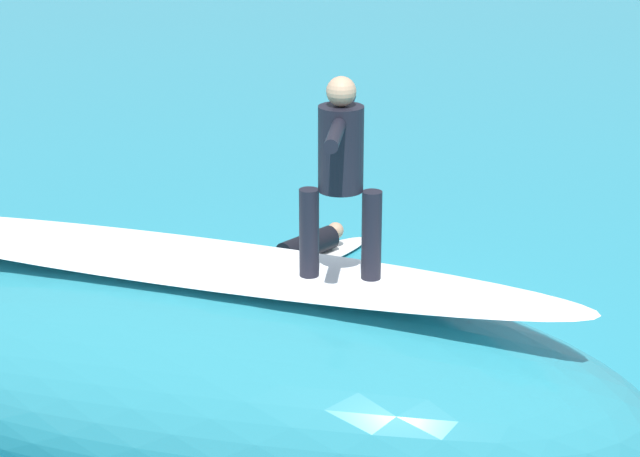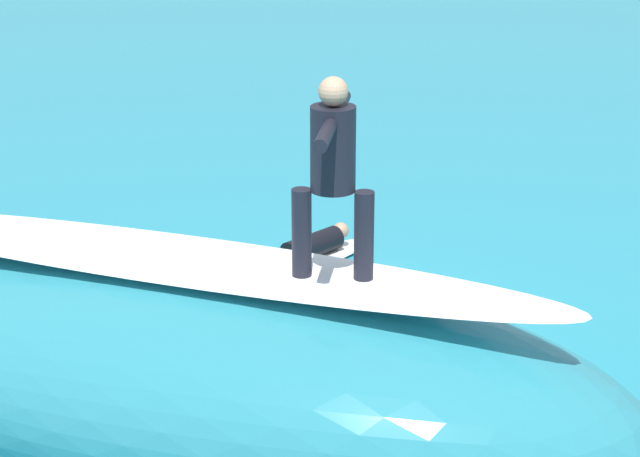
{
  "view_description": "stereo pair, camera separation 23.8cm",
  "coord_description": "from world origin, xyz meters",
  "px_view_note": "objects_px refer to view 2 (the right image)",
  "views": [
    {
      "loc": [
        -3.38,
        10.52,
        5.33
      ],
      "look_at": [
        -0.2,
        0.23,
        1.42
      ],
      "focal_mm": 63.81,
      "sensor_mm": 36.0,
      "label": 1
    },
    {
      "loc": [
        -3.6,
        10.44,
        5.33
      ],
      "look_at": [
        -0.2,
        0.23,
        1.42
      ],
      "focal_mm": 63.81,
      "sensor_mm": 36.0,
      "label": 2
    }
  ],
  "objects_px": {
    "surfboard_riding": "(332,282)",
    "surfer_riding": "(333,164)",
    "surfer_paddling": "(305,249)",
    "surfboard_paddling": "(312,260)"
  },
  "relations": [
    {
      "from": "surfer_riding",
      "to": "surfer_paddling",
      "type": "height_order",
      "value": "surfer_riding"
    },
    {
      "from": "surfer_riding",
      "to": "surfboard_paddling",
      "type": "xyz_separation_m",
      "value": [
        1.84,
        -4.92,
        -2.84
      ]
    },
    {
      "from": "surfboard_riding",
      "to": "surfer_paddling",
      "type": "xyz_separation_m",
      "value": [
        1.9,
        -4.8,
        -1.7
      ]
    },
    {
      "from": "surfboard_riding",
      "to": "surfer_riding",
      "type": "distance_m",
      "value": 0.96
    },
    {
      "from": "surfboard_riding",
      "to": "surfboard_paddling",
      "type": "xyz_separation_m",
      "value": [
        1.84,
        -4.92,
        -1.89
      ]
    },
    {
      "from": "surfer_riding",
      "to": "surfer_paddling",
      "type": "bearing_deg",
      "value": -79.28
    },
    {
      "from": "surfer_riding",
      "to": "surfboard_riding",
      "type": "bearing_deg",
      "value": 115.96
    },
    {
      "from": "surfboard_riding",
      "to": "surfer_riding",
      "type": "bearing_deg",
      "value": -64.04
    },
    {
      "from": "surfer_paddling",
      "to": "surfboard_riding",
      "type": "bearing_deg",
      "value": -133.31
    },
    {
      "from": "surfboard_riding",
      "to": "surfer_paddling",
      "type": "bearing_deg",
      "value": -79.28
    }
  ]
}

